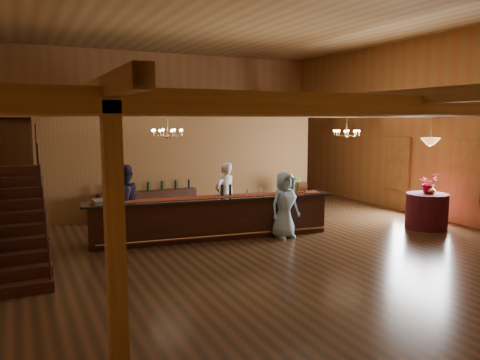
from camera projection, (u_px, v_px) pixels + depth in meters
name	position (u px, v px, depth m)	size (l,w,h in m)	color
floor	(251.00, 235.00, 12.20)	(14.00, 14.00, 0.00)	#4D2F1B
ceiling	(252.00, 17.00, 11.49)	(14.00, 14.00, 0.00)	olive
wall_back	(169.00, 126.00, 18.10)	(12.00, 0.10, 5.50)	#9A582E
wall_right	(424.00, 127.00, 14.43)	(0.10, 14.00, 5.50)	#9A582E
beam_grid	(243.00, 110.00, 12.24)	(11.90, 13.90, 0.39)	#A57131
support_posts	(261.00, 176.00, 11.55)	(9.20, 10.20, 3.20)	#A57131
partition_wall	(188.00, 165.00, 14.91)	(9.00, 0.18, 3.10)	brown
window_right_front	(466.00, 171.00, 13.13)	(0.12, 1.05, 1.75)	white
window_right_back	(398.00, 163.00, 15.45)	(0.12, 1.05, 1.75)	white
staircase	(19.00, 223.00, 9.07)	(1.00, 2.80, 2.00)	#3C1912
backroom_boxes	(175.00, 188.00, 16.92)	(4.10, 0.60, 1.10)	#3C1912
tasting_bar	(212.00, 218.00, 11.81)	(6.35, 1.59, 1.06)	#3C1912
beverage_dispenser	(115.00, 190.00, 11.02)	(0.26, 0.26, 0.60)	silver
glass_rack_tray	(104.00, 201.00, 10.88)	(0.50, 0.50, 0.10)	gray
raffle_drum	(301.00, 186.00, 12.44)	(0.34, 0.24, 0.30)	brown
bar_bottle_0	(222.00, 190.00, 11.93)	(0.07, 0.07, 0.30)	black
bar_bottle_1	(230.00, 190.00, 12.00)	(0.07, 0.07, 0.30)	black
backbar_shelf	(149.00, 205.00, 14.21)	(3.00, 0.47, 0.84)	#3C1912
round_table	(427.00, 211.00, 12.92)	(1.12, 1.12, 0.97)	#4F121D
chandelier_left	(167.00, 132.00, 11.93)	(0.80, 0.80, 0.69)	#A87945
chandelier_right	(346.00, 133.00, 14.60)	(0.80, 0.80, 0.77)	#A87945
pendant_lamp	(430.00, 142.00, 12.67)	(0.52, 0.52, 0.90)	#A87945
bartender	(225.00, 196.00, 12.78)	(0.67, 0.44, 1.85)	white
staff_second	(124.00, 203.00, 11.47)	(0.93, 0.72, 1.91)	black
guest	(285.00, 205.00, 11.84)	(0.83, 0.54, 1.69)	#99CAE9
floor_plant	(293.00, 192.00, 15.77)	(0.62, 0.50, 1.13)	#385C2B
table_flowers	(428.00, 183.00, 12.96)	(0.50, 0.43, 0.55)	#AC032B
table_vase	(432.00, 188.00, 12.78)	(0.17, 0.17, 0.33)	#A87945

